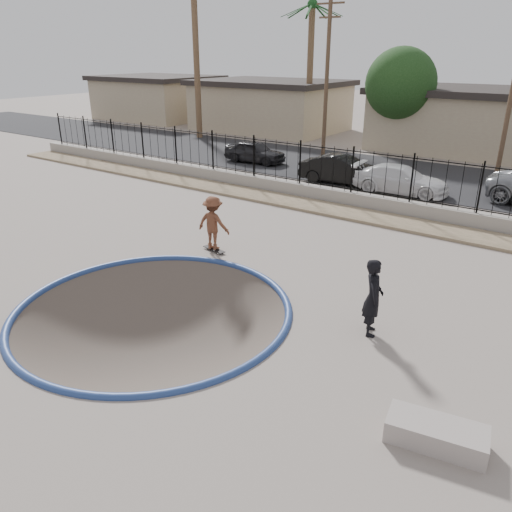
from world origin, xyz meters
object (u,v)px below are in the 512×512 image
Objects in this scene: concrete_ledge at (436,434)px; car_a at (255,152)px; skater at (213,226)px; videographer at (373,297)px; car_c at (401,179)px; car_b at (342,170)px; skateboard at (214,249)px.

car_a reaches higher than concrete_ledge.
videographer reaches higher than skater.
car_c is at bearing -8.42° from videographer.
concrete_ledge is 0.37× the size of car_c.
skateboard is at bearing 177.69° from car_b.
car_c is (9.30, -1.60, 0.00)m from car_a.
concrete_ledge is at bearing -165.08° from videographer.
skateboard is 10.44m from car_b.
car_b is at bearing 104.46° from skateboard.
skateboard is 9.67m from concrete_ledge.
car_a is (-15.52, 16.50, 0.45)m from concrete_ledge.
car_c is (2.34, 10.40, 0.59)m from skateboard.
skater is 13.87m from car_a.
videographer is (6.23, -1.82, 0.86)m from skateboard.
car_c reaches higher than car_a.
videographer is 19.11m from car_a.
skater reaches higher than concrete_ledge.
car_a is 0.85× the size of car_c.
skateboard is 6.55m from videographer.
skateboard is at bearing 163.04° from car_c.
videographer is (6.23, -1.82, 0.05)m from skater.
car_b is (-9.14, 14.90, 0.51)m from concrete_ledge.
concrete_ledge reaches higher than skateboard.
skater is at bearing 152.28° from concrete_ledge.
car_a is 0.88× the size of car_b.
car_b is (-0.58, 10.40, -0.16)m from skater.
car_b is at bearing 85.74° from car_c.
videographer is 0.45× the size of car_b.
car_c is at bearing -103.28° from car_a.
car_c is at bearing 112.65° from concrete_ledge.
car_c is at bearing -95.51° from car_b.
videographer is 12.82m from car_c.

